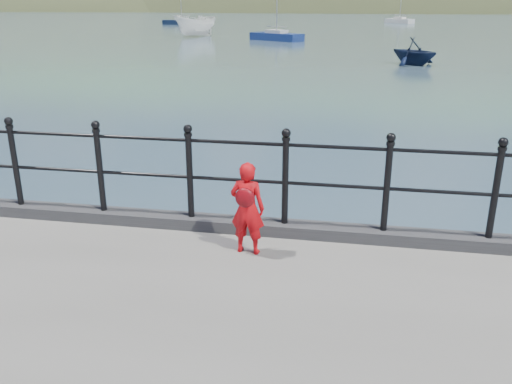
% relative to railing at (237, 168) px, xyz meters
% --- Properties ---
extents(ground, '(600.00, 600.00, 0.00)m').
position_rel_railing_xyz_m(ground, '(-0.00, 0.15, -1.82)').
color(ground, '#2D4251').
rests_on(ground, ground).
extents(kerb, '(60.00, 0.30, 0.15)m').
position_rel_railing_xyz_m(kerb, '(-0.00, -0.00, -0.75)').
color(kerb, '#28282B').
rests_on(kerb, quay).
extents(railing, '(18.11, 0.11, 1.20)m').
position_rel_railing_xyz_m(railing, '(0.00, 0.00, 0.00)').
color(railing, black).
rests_on(railing, kerb).
extents(far_shore, '(830.00, 200.00, 156.00)m').
position_rel_railing_xyz_m(far_shore, '(38.34, 239.56, -24.39)').
color(far_shore, '#333A21').
rests_on(far_shore, ground).
extents(child, '(0.42, 0.33, 1.08)m').
position_rel_railing_xyz_m(child, '(0.25, -0.59, -0.27)').
color(child, red).
rests_on(child, quay).
extents(launch_white, '(4.46, 6.14, 2.23)m').
position_rel_railing_xyz_m(launch_white, '(-15.63, 51.03, -0.71)').
color(launch_white, white).
rests_on(launch_white, ground).
extents(launch_navy, '(4.11, 4.08, 1.64)m').
position_rel_railing_xyz_m(launch_navy, '(4.66, 28.48, -1.00)').
color(launch_navy, '#0E1733').
rests_on(launch_navy, ground).
extents(sailboat_deep, '(4.75, 4.91, 7.91)m').
position_rel_railing_xyz_m(sailboat_deep, '(7.68, 90.34, -1.48)').
color(sailboat_deep, silver).
rests_on(sailboat_deep, ground).
extents(sailboat_left, '(6.05, 2.77, 8.32)m').
position_rel_railing_xyz_m(sailboat_left, '(-26.12, 78.75, -1.49)').
color(sailboat_left, black).
rests_on(sailboat_left, ground).
extents(sailboat_port, '(5.59, 4.53, 8.09)m').
position_rel_railing_xyz_m(sailboat_port, '(-6.48, 47.18, -1.48)').
color(sailboat_port, navy).
rests_on(sailboat_port, ground).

